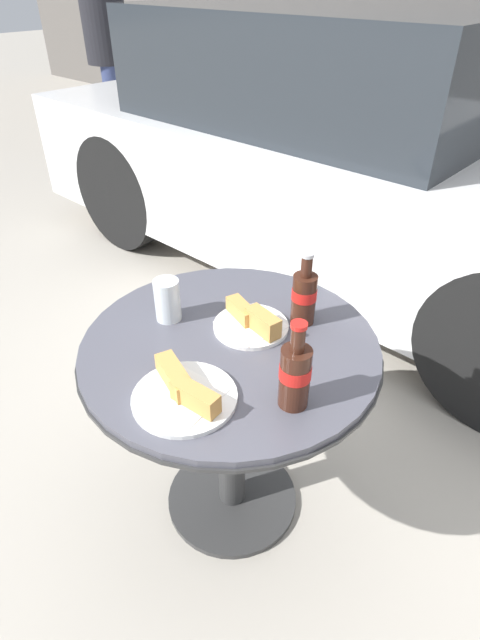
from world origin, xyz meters
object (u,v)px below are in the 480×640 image
object	(u,v)px
drinking_glass	(168,302)
lunch_plate_near	(252,322)
cola_bottle_right	(304,296)
lunch_plate_far	(184,392)
cola_bottle_left	(295,374)
pedestrian	(107,44)
parked_car	(350,155)
bistro_table	(231,387)

from	to	relation	value
drinking_glass	lunch_plate_near	distance (m)	0.24
cola_bottle_right	lunch_plate_far	bearing A→B (deg)	-91.94
cola_bottle_left	pedestrian	bearing A→B (deg)	149.94
cola_bottle_left	lunch_plate_far	bearing A→B (deg)	-140.73
lunch_plate_far	parked_car	xyz separation A→B (m)	(-0.78, 1.97, -0.06)
cola_bottle_left	parked_car	xyz separation A→B (m)	(-0.98, 1.81, -0.13)
bistro_table	parked_car	size ratio (longest dim) A/B	0.21
lunch_plate_near	bistro_table	bearing A→B (deg)	-92.14
drinking_glass	pedestrian	size ratio (longest dim) A/B	0.07
cola_bottle_right	drinking_glass	bearing A→B (deg)	-139.85
cola_bottle_right	parked_car	distance (m)	1.73
parked_car	lunch_plate_far	bearing A→B (deg)	-68.24
bistro_table	drinking_glass	bearing A→B (deg)	-169.76
parked_car	drinking_glass	bearing A→B (deg)	-73.95
pedestrian	lunch_plate_near	bearing A→B (deg)	-30.01
drinking_glass	lunch_plate_far	bearing A→B (deg)	-34.80
drinking_glass	lunch_plate_far	world-z (taller)	drinking_glass
cola_bottle_right	parked_car	xyz separation A→B (m)	(-0.80, 1.53, -0.13)
cola_bottle_left	pedestrian	distance (m)	4.09
cola_bottle_right	pedestrian	xyz separation A→B (m)	(-3.35, 1.77, 0.21)
lunch_plate_near	parked_car	xyz separation A→B (m)	(-0.72, 1.65, -0.07)
lunch_plate_near	cola_bottle_right	bearing A→B (deg)	56.05
cola_bottle_left	parked_car	world-z (taller)	parked_car
bistro_table	lunch_plate_near	world-z (taller)	lunch_plate_near
cola_bottle_right	cola_bottle_left	bearing A→B (deg)	-57.09
bistro_table	cola_bottle_left	xyz separation A→B (m)	(0.26, -0.07, 0.25)
cola_bottle_left	cola_bottle_right	distance (m)	0.33
bistro_table	pedestrian	xyz separation A→B (m)	(-3.27, 1.97, 0.46)
lunch_plate_near	parked_car	distance (m)	1.80
cola_bottle_right	lunch_plate_near	bearing A→B (deg)	-123.95
bistro_table	lunch_plate_far	xyz separation A→B (m)	(0.07, -0.23, 0.18)
parked_car	pedestrian	distance (m)	2.59
cola_bottle_right	drinking_glass	distance (m)	0.38
cola_bottle_left	cola_bottle_right	size ratio (longest dim) A/B	1.05
bistro_table	cola_bottle_left	world-z (taller)	cola_bottle_left
bistro_table	lunch_plate_near	distance (m)	0.20
drinking_glass	cola_bottle_left	bearing A→B (deg)	-3.97
bistro_table	cola_bottle_right	xyz separation A→B (m)	(0.08, 0.21, 0.25)
pedestrian	lunch_plate_far	bearing A→B (deg)	-33.41
pedestrian	cola_bottle_right	bearing A→B (deg)	-27.81
cola_bottle_left	parked_car	distance (m)	2.06
lunch_plate_near	cola_bottle_left	bearing A→B (deg)	-30.68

